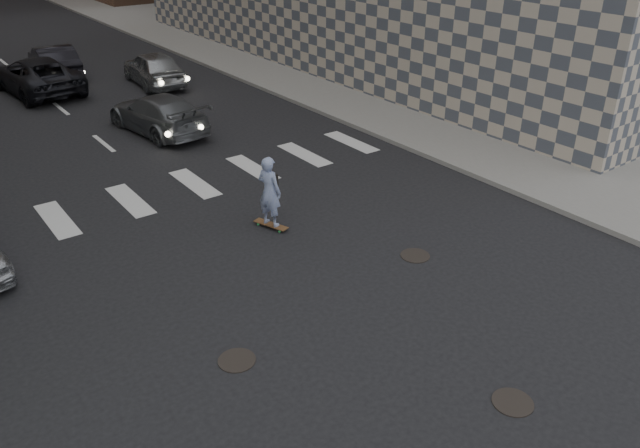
{
  "coord_description": "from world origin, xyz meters",
  "views": [
    {
      "loc": [
        -6.1,
        -6.93,
        7.52
      ],
      "look_at": [
        0.97,
        2.66,
        1.3
      ],
      "focal_mm": 35.0,
      "sensor_mm": 36.0,
      "label": 1
    }
  ],
  "objects_px": {
    "skateboarder": "(270,192)",
    "traffic_car_e": "(54,62)",
    "traffic_car_b": "(158,113)",
    "traffic_car_c": "(36,75)",
    "traffic_car_d": "(154,68)"
  },
  "relations": [
    {
      "from": "traffic_car_b",
      "to": "traffic_car_e",
      "type": "height_order",
      "value": "traffic_car_e"
    },
    {
      "from": "skateboarder",
      "to": "traffic_car_c",
      "type": "relative_size",
      "value": 0.35
    },
    {
      "from": "skateboarder",
      "to": "traffic_car_d",
      "type": "relative_size",
      "value": 0.43
    },
    {
      "from": "traffic_car_d",
      "to": "traffic_car_e",
      "type": "distance_m",
      "value": 5.02
    },
    {
      "from": "traffic_car_b",
      "to": "traffic_car_e",
      "type": "relative_size",
      "value": 1.01
    },
    {
      "from": "traffic_car_d",
      "to": "traffic_car_b",
      "type": "bearing_deg",
      "value": 72.4
    },
    {
      "from": "traffic_car_b",
      "to": "traffic_car_e",
      "type": "xyz_separation_m",
      "value": [
        -0.78,
        10.0,
        0.09
      ]
    },
    {
      "from": "skateboarder",
      "to": "traffic_car_c",
      "type": "bearing_deg",
      "value": 75.47
    },
    {
      "from": "traffic_car_c",
      "to": "traffic_car_d",
      "type": "bearing_deg",
      "value": 153.84
    },
    {
      "from": "skateboarder",
      "to": "traffic_car_d",
      "type": "height_order",
      "value": "skateboarder"
    },
    {
      "from": "skateboarder",
      "to": "traffic_car_e",
      "type": "bearing_deg",
      "value": 70.89
    },
    {
      "from": "traffic_car_b",
      "to": "skateboarder",
      "type": "bearing_deg",
      "value": 77.85
    },
    {
      "from": "traffic_car_b",
      "to": "traffic_car_c",
      "type": "xyz_separation_m",
      "value": [
        -2.12,
        7.96,
        0.08
      ]
    },
    {
      "from": "traffic_car_c",
      "to": "traffic_car_e",
      "type": "bearing_deg",
      "value": -128.52
    },
    {
      "from": "traffic_car_e",
      "to": "skateboarder",
      "type": "bearing_deg",
      "value": 94.73
    }
  ]
}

